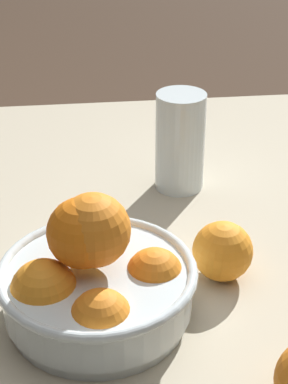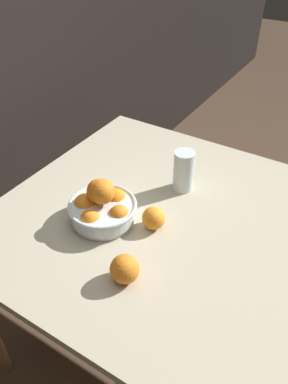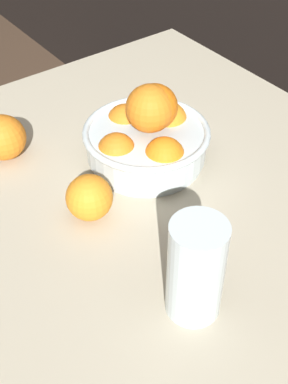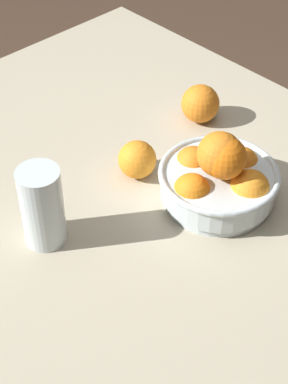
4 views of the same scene
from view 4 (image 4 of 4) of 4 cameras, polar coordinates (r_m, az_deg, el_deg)
The scene contains 5 objects.
dining_table at distance 1.30m, azimuth -2.99°, elevation -2.23°, with size 1.07×1.11×0.75m.
fruit_bowl at distance 1.19m, azimuth 6.70°, elevation 1.25°, with size 0.23×0.23×0.16m.
juice_glass at distance 1.12m, azimuth -9.00°, elevation -1.56°, with size 0.08×0.08×0.15m.
orange_loose_near_bowl at distance 1.25m, azimuth -0.61°, elevation 2.91°, with size 0.08×0.08×0.08m, color orange.
orange_loose_front at distance 1.40m, azimuth 5.02°, elevation 7.83°, with size 0.08×0.08×0.08m, color orange.
Camera 4 is at (0.59, 0.72, 1.59)m, focal length 60.00 mm.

